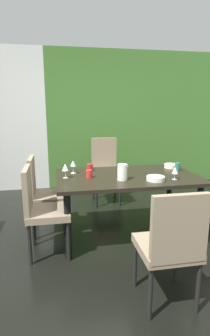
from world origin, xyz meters
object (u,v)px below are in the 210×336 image
at_px(wine_glass_west, 175,171).
at_px(pitcher_north, 122,172).
at_px(wine_glass_center, 65,167).
at_px(cup_south, 90,167).
at_px(dining_table, 127,182).
at_px(chair_left_near, 41,206).
at_px(wine_glass_corner, 73,164).
at_px(cup_east, 122,170).
at_px(cup_near_shelf, 177,167).
at_px(serving_bowl_rear, 156,178).
at_px(cup_front, 89,174).
at_px(chair_head_near, 171,243).
at_px(serving_bowl_near_window, 171,166).
at_px(chair_left_far, 43,191).
at_px(chair_head_far, 105,168).

height_order(wine_glass_west, pitcher_north, pitcher_north).
height_order(wine_glass_center, cup_south, wine_glass_center).
height_order(dining_table, chair_left_near, chair_left_near).
bearing_deg(pitcher_north, wine_glass_corner, 141.65).
distance_m(wine_glass_west, cup_south, 1.06).
bearing_deg(wine_glass_corner, chair_left_near, -128.34).
height_order(wine_glass_west, cup_south, wine_glass_west).
bearing_deg(chair_left_near, cup_east, 110.96).
xyz_separation_m(wine_glass_west, cup_near_shelf, (0.22, 0.40, -0.05)).
relative_size(serving_bowl_rear, cup_front, 2.22).
bearing_deg(chair_head_near, serving_bowl_near_window, 66.21).
bearing_deg(chair_left_far, serving_bowl_rear, 66.56).
bearing_deg(cup_front, chair_head_near, -68.89).
bearing_deg(dining_table, cup_near_shelf, 10.30).
relative_size(dining_table, cup_near_shelf, 17.08).
distance_m(dining_table, serving_bowl_rear, 0.39).
distance_m(chair_left_near, cup_east, 1.07).
height_order(wine_glass_corner, serving_bowl_rear, wine_glass_corner).
distance_m(cup_front, pitcher_north, 0.39).
relative_size(chair_left_far, cup_front, 10.73).
xyz_separation_m(chair_left_near, wine_glass_west, (1.47, -0.01, 0.32)).
relative_size(wine_glass_center, pitcher_north, 0.92).
height_order(dining_table, chair_head_near, chair_head_near).
relative_size(chair_left_far, serving_bowl_rear, 4.83).
bearing_deg(wine_glass_center, wine_glass_corner, 63.51).
xyz_separation_m(serving_bowl_near_window, cup_front, (-1.13, -0.29, 0.02)).
bearing_deg(chair_head_far, wine_glass_center, 60.72).
relative_size(dining_table, wine_glass_center, 9.92).
xyz_separation_m(cup_front, cup_south, (0.05, 0.33, -0.00)).
height_order(chair_left_near, pitcher_north, chair_left_near).
bearing_deg(serving_bowl_rear, chair_left_near, 179.20).
relative_size(chair_head_far, wine_glass_west, 7.35).
height_order(chair_head_far, cup_east, chair_head_far).
bearing_deg(cup_south, serving_bowl_near_window, -2.10).
bearing_deg(cup_front, chair_left_near, -156.03).
relative_size(dining_table, cup_front, 18.42).
relative_size(chair_left_near, serving_bowl_near_window, 5.43).
relative_size(dining_table, serving_bowl_rear, 8.29).
relative_size(chair_left_far, pitcher_north, 5.33).
bearing_deg(cup_east, wine_glass_west, -37.40).
bearing_deg(serving_bowl_near_window, cup_east, -166.80).
xyz_separation_m(wine_glass_corner, cup_south, (0.22, 0.10, -0.07)).
distance_m(dining_table, chair_left_far, 1.04).
bearing_deg(chair_head_near, chair_left_far, 124.13).
bearing_deg(chair_head_near, cup_near_shelf, 63.21).
bearing_deg(cup_front, cup_south, 81.51).
height_order(chair_left_far, cup_east, chair_left_far).
bearing_deg(cup_near_shelf, chair_head_near, -116.79).
height_order(serving_bowl_rear, cup_near_shelf, cup_near_shelf).
relative_size(wine_glass_center, wine_glass_corner, 1.05).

